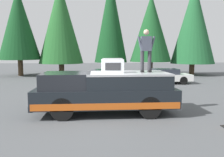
# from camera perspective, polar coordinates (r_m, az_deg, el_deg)

# --- Properties ---
(ground_plane) EXTENTS (90.00, 90.00, 0.00)m
(ground_plane) POSITION_cam_1_polar(r_m,az_deg,el_deg) (8.89, -3.68, -9.43)
(ground_plane) COLOR #4C4F51
(pickup_truck) EXTENTS (2.01, 5.54, 1.65)m
(pickup_truck) POSITION_cam_1_polar(r_m,az_deg,el_deg) (9.16, -1.60, -3.33)
(pickup_truck) COLOR black
(pickup_truck) RESTS_ON ground
(compressor_unit) EXTENTS (0.65, 0.84, 0.56)m
(compressor_unit) POSITION_cam_1_polar(r_m,az_deg,el_deg) (8.92, 0.09, 3.22)
(compressor_unit) COLOR silver
(compressor_unit) RESTS_ON pickup_truck
(person_on_truck_bed) EXTENTS (0.29, 0.72, 1.69)m
(person_on_truck_bed) POSITION_cam_1_polar(r_m,az_deg,el_deg) (9.26, 8.46, 7.13)
(person_on_truck_bed) COLOR #333338
(person_on_truck_bed) RESTS_ON pickup_truck
(parked_car_white) EXTENTS (1.64, 4.10, 1.16)m
(parked_car_white) POSITION_cam_1_polar(r_m,az_deg,el_deg) (18.49, 12.92, 0.57)
(parked_car_white) COLOR white
(parked_car_white) RESTS_ON ground
(parked_car_grey) EXTENTS (1.64, 4.10, 1.16)m
(parked_car_grey) POSITION_cam_1_polar(r_m,az_deg,el_deg) (17.45, -2.30, 0.39)
(parked_car_grey) COLOR gray
(parked_car_grey) RESTS_ON ground
(conifer_far_left) EXTENTS (4.60, 4.60, 9.80)m
(conifer_far_left) POSITION_cam_1_polar(r_m,az_deg,el_deg) (26.50, 19.61, 12.80)
(conifer_far_left) COLOR #4C3826
(conifer_far_left) RESTS_ON ground
(conifer_left) EXTENTS (4.34, 4.34, 8.47)m
(conifer_left) POSITION_cam_1_polar(r_m,az_deg,el_deg) (24.97, 9.66, 12.21)
(conifer_left) COLOR #4C3826
(conifer_left) RESTS_ON ground
(conifer_center_left) EXTENTS (3.52, 3.52, 10.65)m
(conifer_center_left) POSITION_cam_1_polar(r_m,az_deg,el_deg) (25.30, -0.31, 14.61)
(conifer_center_left) COLOR #4C3826
(conifer_center_left) RESTS_ON ground
(conifer_center_right) EXTENTS (4.73, 4.73, 9.92)m
(conifer_center_right) POSITION_cam_1_polar(r_m,az_deg,el_deg) (25.68, -12.70, 13.39)
(conifer_center_right) COLOR #4C3826
(conifer_center_right) RESTS_ON ground
(conifer_right) EXTENTS (4.23, 4.23, 9.11)m
(conifer_right) POSITION_cam_1_polar(r_m,az_deg,el_deg) (26.05, -22.21, 12.53)
(conifer_right) COLOR #4C3826
(conifer_right) RESTS_ON ground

